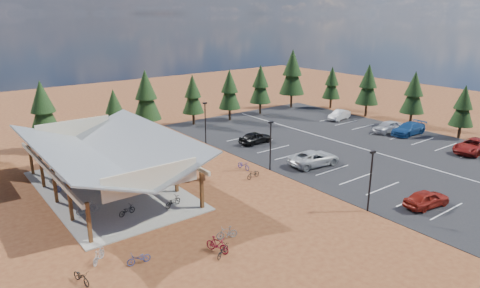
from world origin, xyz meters
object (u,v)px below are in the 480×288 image
(bike_12, at_px, (223,250))
(car_0, at_px, (427,199))
(bike_5, at_px, (150,184))
(lamp_post_1, at_px, (270,142))
(lamp_post_0, at_px, (371,177))
(bike_8, at_px, (81,277))
(bike_pavilion, at_px, (106,150))
(bike_14, at_px, (244,165))
(car_7, at_px, (409,129))
(bike_3, at_px, (70,168))
(bike_0, at_px, (127,210))
(bike_1, at_px, (87,207))
(bike_11, at_px, (217,245))
(car_6, at_px, (474,146))
(bike_4, at_px, (173,202))
(car_8, at_px, (387,127))
(bike_7, at_px, (122,165))
(trash_bin_0, at_px, (188,177))
(bike_2, at_px, (64,186))
(car_2, at_px, (314,158))
(bike_6, at_px, (115,175))
(lamp_post_2, at_px, (205,120))
(bike_16, at_px, (253,174))
(car_9, at_px, (339,115))
(car_4, at_px, (256,138))
(bike_10, at_px, (139,258))
(bike_13, at_px, (227,233))
(bike_15, at_px, (158,174))
(bike_9, at_px, (99,256))
(trash_bin_1, at_px, (202,176))

(bike_12, relative_size, car_0, 0.36)
(bike_5, bearing_deg, lamp_post_1, -102.02)
(lamp_post_0, xyz_separation_m, bike_8, (-21.62, 4.36, -2.55))
(bike_pavilion, relative_size, bike_14, 11.32)
(bike_5, xyz_separation_m, car_7, (35.43, -3.87, 0.28))
(bike_3, bearing_deg, bike_0, 175.74)
(bike_0, height_order, bike_1, bike_1)
(bike_pavilion, height_order, bike_3, bike_pavilion)
(bike_5, relative_size, car_7, 0.28)
(bike_11, bearing_deg, car_6, -19.82)
(bike_4, distance_m, bike_12, 8.56)
(car_8, bearing_deg, bike_7, -96.16)
(trash_bin_0, relative_size, bike_2, 0.53)
(bike_12, distance_m, car_2, 19.80)
(bike_1, xyz_separation_m, bike_6, (4.53, 5.60, -0.06))
(lamp_post_2, distance_m, bike_16, 13.27)
(car_9, bearing_deg, bike_3, -102.36)
(bike_12, bearing_deg, car_2, -94.08)
(bike_0, xyz_separation_m, car_4, (20.63, 9.04, 0.28))
(car_7, bearing_deg, car_4, -115.40)
(lamp_post_2, relative_size, bike_10, 3.31)
(bike_0, bearing_deg, car_7, -104.90)
(bike_0, xyz_separation_m, bike_10, (-2.17, -6.89, -0.09))
(bike_7, bearing_deg, bike_2, 110.57)
(car_8, bearing_deg, lamp_post_0, -52.30)
(trash_bin_0, bearing_deg, lamp_post_0, -59.96)
(bike_13, xyz_separation_m, bike_15, (1.49, 13.46, -0.01))
(car_7, bearing_deg, car_6, -5.66)
(car_9, bearing_deg, car_7, -6.82)
(bike_10, relative_size, car_4, 0.36)
(bike_14, xyz_separation_m, bike_15, (-8.20, 2.99, 0.01))
(bike_1, relative_size, car_8, 0.39)
(bike_pavilion, height_order, bike_9, bike_pavilion)
(bike_13, bearing_deg, bike_6, -155.36)
(car_0, bearing_deg, bike_7, 43.78)
(bike_pavilion, height_order, bike_1, bike_pavilion)
(bike_8, height_order, bike_12, bike_8)
(bike_4, xyz_separation_m, bike_13, (0.57, -6.83, -0.09))
(bike_pavilion, xyz_separation_m, bike_6, (1.25, 1.75, -3.23))
(lamp_post_2, xyz_separation_m, bike_5, (-12.08, -9.25, -2.41))
(bike_15, height_order, car_0, car_0)
(trash_bin_0, distance_m, bike_12, 13.63)
(lamp_post_1, bearing_deg, trash_bin_1, 164.73)
(bike_4, height_order, bike_10, bike_4)
(car_4, bearing_deg, car_0, 177.77)
(lamp_post_2, distance_m, car_9, 22.91)
(bike_pavilion, relative_size, car_9, 4.46)
(trash_bin_0, height_order, bike_8, trash_bin_0)
(bike_pavilion, height_order, bike_12, bike_pavilion)
(bike_13, relative_size, bike_14, 0.91)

